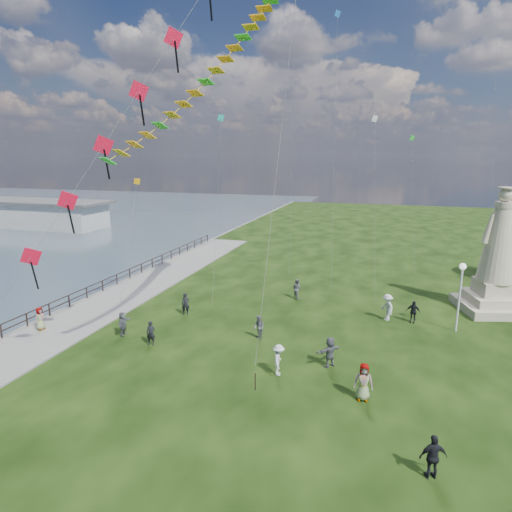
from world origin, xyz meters
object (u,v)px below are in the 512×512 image
(person_1, at_px, (259,327))
(person_3, at_px, (433,457))
(person_6, at_px, (186,304))
(person_4, at_px, (363,382))
(person_10, at_px, (40,320))
(statue, at_px, (497,266))
(person_9, at_px, (413,312))
(person_11, at_px, (330,352))
(lamppost, at_px, (461,283))
(pier_pavilion, at_px, (26,213))
(person_0, at_px, (151,333))
(person_5, at_px, (123,323))
(person_7, at_px, (297,289))
(person_2, at_px, (279,360))
(person_8, at_px, (387,307))

(person_1, height_order, person_3, person_3)
(person_6, bearing_deg, person_4, -53.84)
(person_6, relative_size, person_10, 1.07)
(statue, height_order, person_9, statue)
(person_4, xyz_separation_m, person_11, (-1.92, 2.82, -0.07))
(lamppost, bearing_deg, person_4, -117.96)
(person_3, distance_m, person_11, 8.54)
(lamppost, xyz_separation_m, person_4, (-5.31, -10.01, -2.39))
(person_3, xyz_separation_m, person_9, (0.04, 15.20, -0.06))
(person_4, bearing_deg, person_1, 136.12)
(pier_pavilion, distance_m, person_9, 66.23)
(person_4, bearing_deg, person_0, 162.95)
(statue, distance_m, person_11, 16.12)
(lamppost, height_order, person_3, lamppost)
(person_4, distance_m, person_10, 20.66)
(statue, xyz_separation_m, person_5, (-23.37, -11.83, -2.63))
(person_1, distance_m, person_9, 10.90)
(person_5, xyz_separation_m, person_10, (-5.54, -1.00, -0.03))
(person_1, relative_size, person_7, 0.96)
(pier_pavilion, xyz_separation_m, statue, (65.91, -23.36, 1.57))
(lamppost, xyz_separation_m, person_7, (-11.25, 3.43, -2.49))
(person_0, height_order, person_5, person_5)
(lamppost, distance_m, person_0, 19.62)
(person_5, bearing_deg, person_4, -110.27)
(pier_pavilion, height_order, person_7, pier_pavilion)
(statue, bearing_deg, person_2, -147.74)
(person_2, xyz_separation_m, person_3, (6.99, -5.53, 0.01))
(person_5, relative_size, person_8, 0.84)
(person_1, height_order, person_5, person_5)
(person_4, bearing_deg, person_9, 69.70)
(statue, bearing_deg, person_10, -171.27)
(pier_pavilion, relative_size, person_1, 19.38)
(person_10, bearing_deg, person_6, -47.65)
(person_10, bearing_deg, person_11, -80.69)
(statue, bearing_deg, person_9, -158.91)
(person_5, relative_size, person_7, 0.97)
(person_2, distance_m, person_8, 10.99)
(statue, relative_size, person_4, 4.96)
(person_2, bearing_deg, pier_pavilion, 45.92)
(lamppost, xyz_separation_m, person_5, (-20.33, -6.88, -2.51))
(person_7, bearing_deg, person_6, 79.91)
(person_1, height_order, person_6, person_6)
(statue, bearing_deg, person_4, -134.38)
(person_0, xyz_separation_m, person_11, (10.65, 0.44, 0.09))
(person_1, distance_m, person_7, 8.40)
(person_4, bearing_deg, person_3, -65.32)
(person_5, distance_m, person_11, 13.09)
(lamppost, height_order, person_10, lamppost)
(person_7, height_order, person_9, person_7)
(person_11, bearing_deg, person_8, -158.18)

